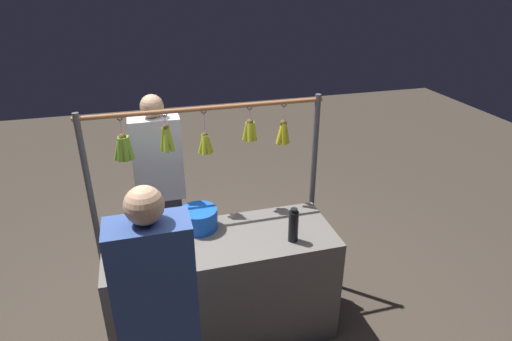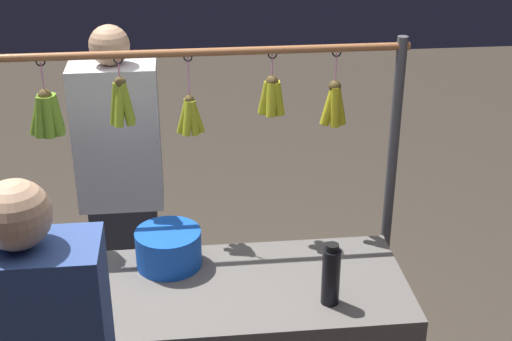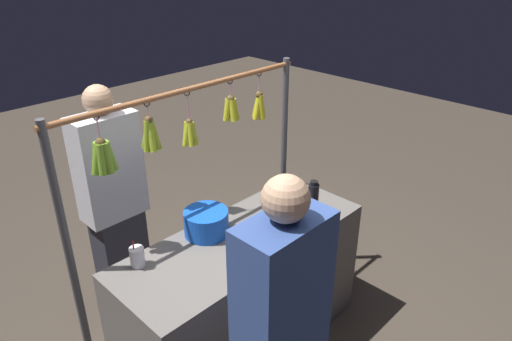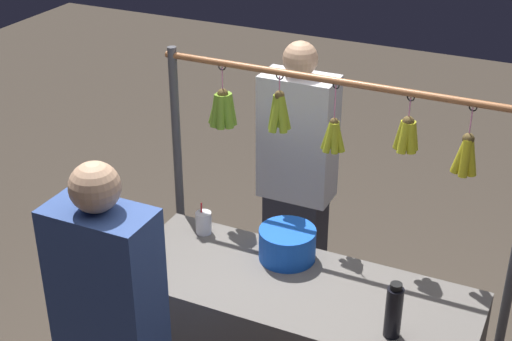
% 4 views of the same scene
% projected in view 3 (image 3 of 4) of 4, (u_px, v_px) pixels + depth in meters
% --- Properties ---
extents(market_counter, '(1.59, 0.62, 0.85)m').
position_uv_depth(market_counter, '(243.00, 293.00, 2.95)').
color(market_counter, '#66605B').
rests_on(market_counter, ground).
extents(display_rack, '(1.75, 0.13, 1.69)m').
position_uv_depth(display_rack, '(189.00, 162.00, 2.85)').
color(display_rack, '#4C4C51').
rests_on(display_rack, ground).
extents(water_bottle, '(0.07, 0.07, 0.25)m').
position_uv_depth(water_bottle, '(313.00, 200.00, 2.92)').
color(water_bottle, black).
rests_on(water_bottle, market_counter).
extents(blue_bucket, '(0.26, 0.26, 0.15)m').
position_uv_depth(blue_bucket, '(206.00, 223.00, 2.76)').
color(blue_bucket, blue).
rests_on(blue_bucket, market_counter).
extents(drink_cup, '(0.08, 0.08, 0.16)m').
position_uv_depth(drink_cup, '(137.00, 257.00, 2.50)').
color(drink_cup, silver).
rests_on(drink_cup, market_counter).
extents(vendor_person, '(0.40, 0.21, 1.67)m').
position_uv_depth(vendor_person, '(115.00, 210.00, 3.08)').
color(vendor_person, '#2D2D38').
rests_on(vendor_person, ground).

